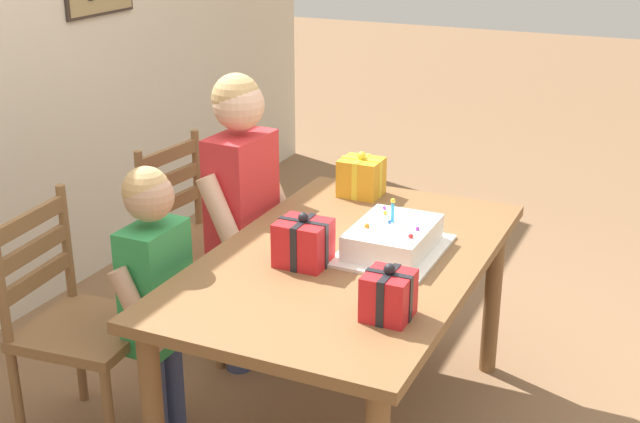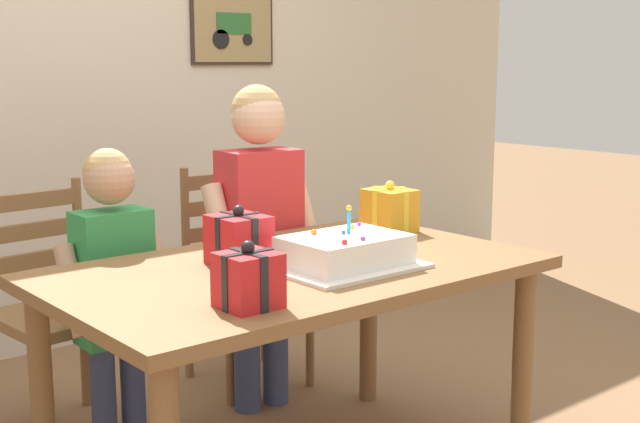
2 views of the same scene
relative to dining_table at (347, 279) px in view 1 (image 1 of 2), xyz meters
The scene contains 9 objects.
dining_table is the anchor object (origin of this frame).
birthday_cake 0.22m from the dining_table, 55.78° to the right, with size 0.44×0.34×0.19m.
gift_box_red_large 0.24m from the dining_table, 140.37° to the left, with size 0.16×0.18×0.19m.
gift_box_beside_cake 0.50m from the dining_table, 142.14° to the right, with size 0.15×0.14×0.18m.
gift_box_corner_small 0.66m from the dining_table, 17.85° to the left, with size 0.15×0.17×0.19m.
chair_left 1.00m from the dining_table, 114.98° to the left, with size 0.46×0.46×0.92m.
chair_right 1.00m from the dining_table, 65.02° to the left, with size 0.46×0.46×0.92m.
child_older 0.68m from the dining_table, 63.38° to the left, with size 0.47×0.27×1.28m.
child_younger 0.67m from the dining_table, 118.37° to the left, with size 0.39×0.22×1.07m.
Camera 1 is at (-2.53, -1.06, 1.94)m, focal length 47.81 mm.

